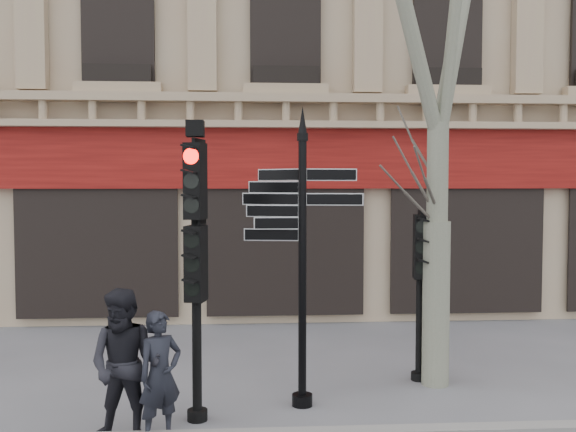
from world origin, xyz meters
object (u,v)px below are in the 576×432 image
object	(u,v)px
fingerpost	(302,206)
traffic_signal_secondary	(420,265)
pedestrian_a	(160,375)
pedestrian_b	(125,366)
traffic_signal_main	(196,233)

from	to	relation	value
fingerpost	traffic_signal_secondary	world-z (taller)	fingerpost
pedestrian_a	pedestrian_b	world-z (taller)	pedestrian_b
traffic_signal_main	pedestrian_b	size ratio (longest dim) A/B	2.11
fingerpost	pedestrian_b	xyz separation A→B (m)	(-2.20, -1.08, -1.84)
pedestrian_a	pedestrian_b	distance (m)	0.43
fingerpost	traffic_signal_secondary	bearing A→B (deg)	46.52
traffic_signal_main	fingerpost	bearing A→B (deg)	32.99
traffic_signal_main	pedestrian_a	world-z (taller)	traffic_signal_main
traffic_signal_main	pedestrian_a	xyz separation A→B (m)	(-0.39, -0.57, -1.66)
pedestrian_a	fingerpost	bearing A→B (deg)	-7.25
traffic_signal_secondary	traffic_signal_main	bearing A→B (deg)	-147.17
traffic_signal_secondary	pedestrian_b	distance (m)	4.71
pedestrian_b	fingerpost	bearing A→B (deg)	37.14
fingerpost	pedestrian_b	size ratio (longest dim) A/B	2.25
fingerpost	pedestrian_b	distance (m)	3.07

